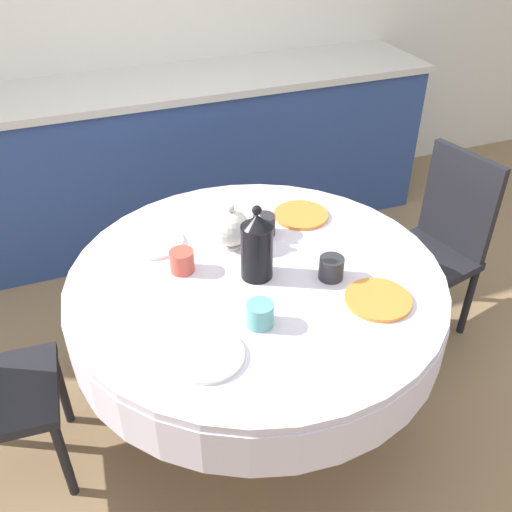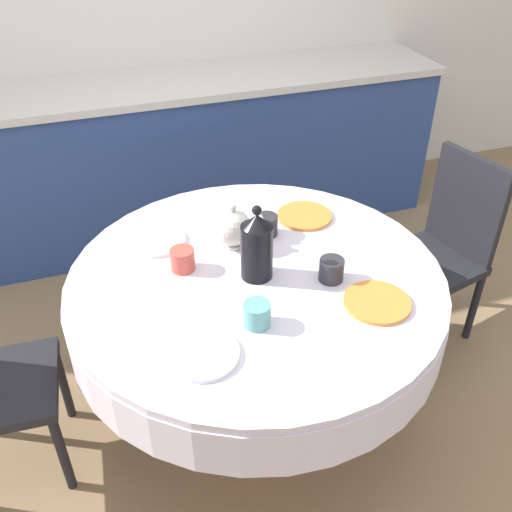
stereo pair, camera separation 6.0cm
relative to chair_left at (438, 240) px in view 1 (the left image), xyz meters
name	(u,v)px [view 1 (the left image)]	position (x,y,z in m)	size (l,w,h in m)	color
ground_plane	(256,408)	(-1.01, -0.24, -0.50)	(12.00, 12.00, 0.00)	#8E704C
wall_back	(134,2)	(-1.01, 1.67, 0.80)	(7.00, 0.05, 2.60)	silver
kitchen_counter	(162,160)	(-1.01, 1.34, -0.02)	(3.24, 0.64, 0.95)	#2D4784
dining_table	(256,300)	(-1.01, -0.24, 0.12)	(1.38, 1.38, 0.74)	olive
chair_left	(438,240)	(0.00, 0.00, 0.00)	(0.48, 0.48, 0.91)	black
plate_near_left	(207,355)	(-1.30, -0.57, 0.25)	(0.23, 0.23, 0.01)	white
cup_near_left	(260,314)	(-1.09, -0.49, 0.28)	(0.09, 0.09, 0.08)	#5BA39E
plate_near_right	(378,299)	(-0.68, -0.53, 0.25)	(0.23, 0.23, 0.01)	orange
cup_near_right	(331,268)	(-0.76, -0.35, 0.28)	(0.09, 0.09, 0.08)	#28282D
plate_far_left	(154,242)	(-1.31, 0.09, 0.25)	(0.23, 0.23, 0.01)	white
cup_far_left	(182,261)	(-1.25, -0.12, 0.28)	(0.09, 0.09, 0.08)	#CC4C3D
plate_far_right	(301,215)	(-0.69, 0.07, 0.25)	(0.23, 0.23, 0.01)	orange
cup_far_right	(264,225)	(-0.88, 0.00, 0.28)	(0.09, 0.09, 0.08)	#28282D
coffee_carafe	(258,246)	(-1.01, -0.24, 0.37)	(0.11, 0.11, 0.29)	black
teapot	(231,228)	(-1.03, -0.03, 0.32)	(0.20, 0.14, 0.19)	silver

